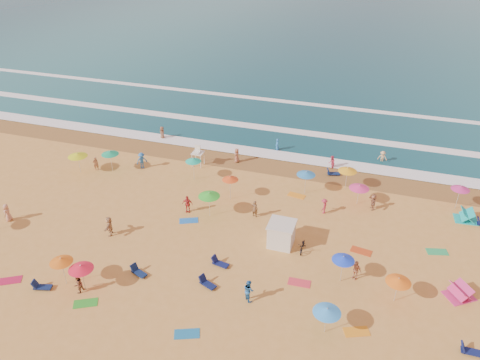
% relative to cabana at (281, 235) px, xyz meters
% --- Properties ---
extents(ground, '(220.00, 220.00, 0.00)m').
position_rel_cabana_xyz_m(ground, '(-3.92, 0.74, -1.00)').
color(ground, gold).
rests_on(ground, ground).
extents(ocean, '(220.00, 140.00, 0.18)m').
position_rel_cabana_xyz_m(ocean, '(-3.92, 84.74, -1.00)').
color(ocean, '#0C4756').
rests_on(ocean, ground).
extents(wet_sand, '(220.00, 220.00, 0.00)m').
position_rel_cabana_xyz_m(wet_sand, '(-3.92, 13.24, -0.99)').
color(wet_sand, olive).
rests_on(wet_sand, ground).
extents(surf_foam, '(200.00, 18.70, 0.05)m').
position_rel_cabana_xyz_m(surf_foam, '(-3.92, 22.06, -0.90)').
color(surf_foam, white).
rests_on(surf_foam, ground).
extents(cabana, '(2.00, 2.00, 2.00)m').
position_rel_cabana_xyz_m(cabana, '(0.00, 0.00, 0.00)').
color(cabana, silver).
rests_on(cabana, ground).
extents(cabana_roof, '(2.20, 2.20, 0.12)m').
position_rel_cabana_xyz_m(cabana_roof, '(0.00, 0.00, 1.06)').
color(cabana_roof, silver).
rests_on(cabana_roof, cabana).
extents(bicycle, '(0.65, 1.81, 0.94)m').
position_rel_cabana_xyz_m(bicycle, '(1.90, -0.30, -0.53)').
color(bicycle, black).
rests_on(bicycle, ground).
extents(lifeguard_stand, '(1.20, 1.20, 2.10)m').
position_rel_cabana_xyz_m(lifeguard_stand, '(-11.92, 10.85, 0.05)').
color(lifeguard_stand, white).
rests_on(lifeguard_stand, ground).
extents(beach_umbrellas, '(55.99, 22.30, 0.80)m').
position_rel_cabana_xyz_m(beach_umbrellas, '(-2.56, 2.33, 1.16)').
color(beach_umbrellas, '#CD2D84').
rests_on(beach_umbrellas, ground).
extents(loungers, '(35.85, 24.77, 0.34)m').
position_rel_cabana_xyz_m(loungers, '(2.41, -1.62, -0.83)').
color(loungers, '#0F1E4E').
rests_on(loungers, ground).
extents(towels, '(41.75, 21.40, 0.03)m').
position_rel_cabana_xyz_m(towels, '(0.66, -2.35, -0.98)').
color(towels, '#B31641').
rests_on(towels, ground).
extents(popup_tents, '(3.71, 12.73, 1.20)m').
position_rel_cabana_xyz_m(popup_tents, '(14.54, 3.32, -0.40)').
color(popup_tents, '#D42F76').
rests_on(popup_tents, ground).
extents(beachgoers, '(32.51, 28.62, 2.10)m').
position_rel_cabana_xyz_m(beachgoers, '(-7.00, 5.09, -0.21)').
color(beachgoers, tan).
rests_on(beachgoers, ground).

